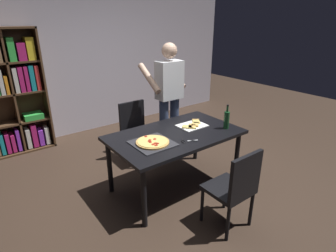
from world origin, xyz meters
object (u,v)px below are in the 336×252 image
Objects in this scene: wine_bottle at (227,120)px; chair_far_side at (136,128)px; dining_table at (175,139)px; pepperoni_pizza_on_tray at (153,142)px; person_serving_pizza at (169,95)px; kitchen_scissors at (187,141)px; chair_near_camera at (235,186)px.

chair_far_side is at bearing 116.96° from wine_bottle.
pepperoni_pizza_on_tray is at bearing -169.06° from dining_table.
person_serving_pizza is (0.46, 0.74, 0.32)m from dining_table.
chair_far_side is at bearing 154.31° from person_serving_pizza.
wine_bottle is at bearing -63.04° from chair_far_side.
person_serving_pizza is 1.02m from wine_bottle.
wine_bottle reaches higher than chair_far_side.
chair_far_side is at bearing 90.00° from dining_table.
kitchen_scissors reaches higher than dining_table.
person_serving_pizza is at bearing 63.42° from kitchen_scissors.
pepperoni_pizza_on_tray is at bearing 113.52° from chair_near_camera.
chair_near_camera is 1.00× the size of chair_far_side.
pepperoni_pizza_on_tray reaches higher than kitchen_scissors.
chair_far_side is at bearing 69.56° from pepperoni_pizza_on_tray.
kitchen_scissors is (-0.04, -1.22, 0.24)m from chair_far_side.
chair_far_side is 2.85× the size of wine_bottle.
chair_near_camera reaches higher than kitchen_scissors.
person_serving_pizza is at bearing 74.95° from chair_near_camera.
kitchen_scissors is at bearing -99.55° from dining_table.
chair_near_camera is at bearing -105.05° from person_serving_pizza.
person_serving_pizza is 4.02× the size of pepperoni_pizza_on_tray.
chair_near_camera is at bearing -131.41° from wine_bottle.
pepperoni_pizza_on_tray is (-0.39, -0.07, 0.09)m from dining_table.
chair_near_camera is 0.74m from kitchen_scissors.
wine_bottle is 0.67m from kitchen_scissors.
pepperoni_pizza_on_tray is 0.39m from kitchen_scissors.
person_serving_pizza is (0.46, 1.70, 0.49)m from chair_near_camera.
dining_table is 1.78× the size of chair_near_camera.
chair_near_camera is 0.51× the size of person_serving_pizza.
person_serving_pizza is 1.20m from pepperoni_pizza_on_tray.
dining_table is 0.93m from person_serving_pizza.
chair_far_side is 1.25m from kitchen_scissors.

